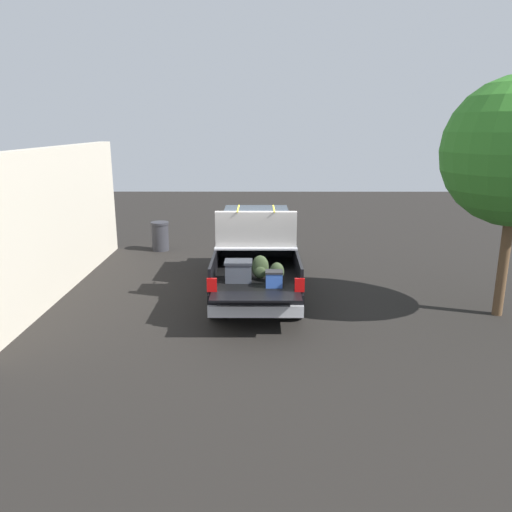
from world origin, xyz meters
TOP-DOWN VIEW (x-y plane):
  - ground_plane at (0.00, 0.00)m, footprint 40.00×40.00m
  - pickup_truck at (0.37, 0.00)m, footprint 6.05×2.06m
  - building_facade at (0.13, 4.99)m, footprint 8.92×0.36m
  - trash_can at (4.35, 3.27)m, footprint 0.60×0.60m

SIDE VIEW (x-z plane):
  - ground_plane at x=0.00m, z-range 0.00..0.00m
  - trash_can at x=4.35m, z-range 0.01..0.99m
  - pickup_truck at x=0.37m, z-range -0.13..2.09m
  - building_facade at x=0.13m, z-range 0.00..3.62m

